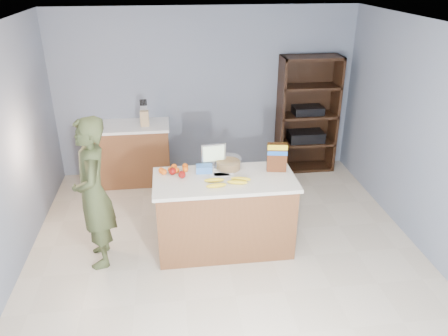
{
  "coord_description": "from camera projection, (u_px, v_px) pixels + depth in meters",
  "views": [
    {
      "loc": [
        -0.55,
        -3.93,
        3.03
      ],
      "look_at": [
        0.0,
        0.35,
        1.0
      ],
      "focal_mm": 35.0,
      "sensor_mm": 36.0,
      "label": 1
    }
  ],
  "objects": [
    {
      "name": "envelopes",
      "position": [
        222.0,
        174.0,
        4.85
      ],
      "size": [
        0.27,
        0.14,
        0.0
      ],
      "color": "white",
      "rests_on": "counter_peninsula"
    },
    {
      "name": "cereal_box",
      "position": [
        277.0,
        155.0,
        4.85
      ],
      "size": [
        0.23,
        0.12,
        0.33
      ],
      "color": "#592B14",
      "rests_on": "counter_peninsula"
    },
    {
      "name": "oranges",
      "position": [
        174.0,
        169.0,
        4.89
      ],
      "size": [
        0.34,
        0.19,
        0.07
      ],
      "color": "orange",
      "rests_on": "counter_peninsula"
    },
    {
      "name": "floor",
      "position": [
        228.0,
        262.0,
        4.88
      ],
      "size": [
        4.5,
        5.0,
        0.02
      ],
      "primitive_type": "cube",
      "color": "beige",
      "rests_on": "ground"
    },
    {
      "name": "salad_bowl",
      "position": [
        228.0,
        164.0,
        4.97
      ],
      "size": [
        0.3,
        0.3,
        0.13
      ],
      "color": "#267219",
      "rests_on": "counter_peninsula"
    },
    {
      "name": "counter_peninsula",
      "position": [
        225.0,
        216.0,
        4.97
      ],
      "size": [
        1.56,
        0.76,
        0.9
      ],
      "color": "brown",
      "rests_on": "ground"
    },
    {
      "name": "apples",
      "position": [
        177.0,
        173.0,
        4.79
      ],
      "size": [
        0.18,
        0.18,
        0.08
      ],
      "color": "maroon",
      "rests_on": "counter_peninsula"
    },
    {
      "name": "knife_block",
      "position": [
        145.0,
        118.0,
        6.25
      ],
      "size": [
        0.12,
        0.1,
        0.31
      ],
      "color": "tan",
      "rests_on": "back_cabinet"
    },
    {
      "name": "bananas",
      "position": [
        227.0,
        182.0,
        4.64
      ],
      "size": [
        0.51,
        0.2,
        0.05
      ],
      "color": "yellow",
      "rests_on": "counter_peninsula"
    },
    {
      "name": "tv",
      "position": [
        214.0,
        154.0,
        4.96
      ],
      "size": [
        0.28,
        0.12,
        0.28
      ],
      "color": "silver",
      "rests_on": "counter_peninsula"
    },
    {
      "name": "walls",
      "position": [
        229.0,
        122.0,
        4.17
      ],
      "size": [
        4.52,
        5.02,
        2.51
      ],
      "color": "slate",
      "rests_on": "ground"
    },
    {
      "name": "person",
      "position": [
        93.0,
        194.0,
        4.57
      ],
      "size": [
        0.5,
        0.67,
        1.68
      ],
      "primitive_type": "imported",
      "rotation": [
        0.0,
        0.0,
        -1.41
      ],
      "color": "#3E4726",
      "rests_on": "ground"
    },
    {
      "name": "blue_carton",
      "position": [
        204.0,
        169.0,
        4.89
      ],
      "size": [
        0.19,
        0.13,
        0.08
      ],
      "primitive_type": "cube",
      "rotation": [
        0.0,
        0.0,
        -0.06
      ],
      "color": "blue",
      "rests_on": "counter_peninsula"
    },
    {
      "name": "back_cabinet",
      "position": [
        129.0,
        153.0,
        6.52
      ],
      "size": [
        1.24,
        0.62,
        0.9
      ],
      "color": "brown",
      "rests_on": "ground"
    },
    {
      "name": "shelving_unit",
      "position": [
        306.0,
        116.0,
        6.8
      ],
      "size": [
        0.9,
        0.4,
        1.8
      ],
      "color": "black",
      "rests_on": "ground"
    }
  ]
}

